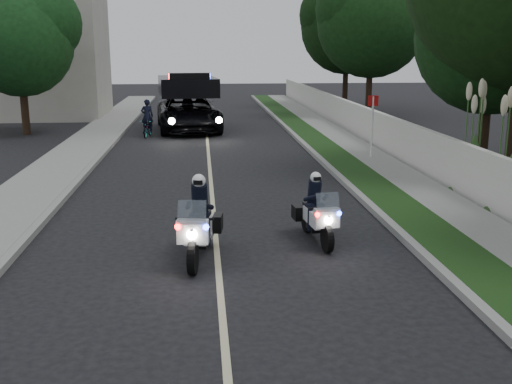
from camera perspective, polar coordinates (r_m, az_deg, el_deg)
ground at (r=12.86m, az=-3.67°, el=-5.44°), size 120.00×120.00×0.00m
curb_right at (r=22.96m, az=5.93°, el=3.07°), size 0.20×60.00×0.15m
grass_verge at (r=23.10m, az=7.64°, el=3.09°), size 1.20×60.00×0.16m
sidewalk_right at (r=23.42m, az=10.75°, el=3.12°), size 1.40×60.00×0.16m
property_wall at (r=23.61m, az=13.16°, el=4.73°), size 0.22×60.00×1.50m
curb_left at (r=22.86m, az=-14.70°, el=2.66°), size 0.20×60.00×0.15m
sidewalk_left at (r=23.07m, az=-17.40°, el=2.59°), size 2.00×60.00×0.16m
building_far at (r=39.40m, az=-19.85°, el=11.62°), size 8.00×6.00×7.00m
lane_marking at (r=22.56m, az=-4.36°, el=2.74°), size 0.12×50.00×0.01m
police_moto_left at (r=12.41m, az=-5.27°, el=-6.18°), size 0.97×2.08×1.71m
police_moto_right at (r=13.51m, az=5.59°, el=-4.54°), size 0.82×1.85×1.52m
police_suv at (r=31.43m, az=-6.24°, el=5.68°), size 3.57×6.68×3.13m
bicycle at (r=29.50m, az=-9.98°, el=5.06°), size 0.72×1.57×0.79m
cyclist at (r=29.50m, az=-9.98°, el=5.06°), size 0.59×0.43×1.56m
sign_post at (r=23.29m, az=10.59°, el=2.87°), size 0.40×0.40×2.49m
pampas_mid at (r=17.10m, az=22.47°, el=-1.69°), size 1.46×1.46×3.83m
pampas_far at (r=19.15m, az=19.28°, el=0.10°), size 1.34×1.34×3.80m
tree_right_b at (r=23.14m, az=20.13°, el=2.21°), size 5.85×5.85×8.55m
tree_right_c at (r=22.12m, az=22.36°, el=1.54°), size 8.80×8.80×12.46m
tree_right_d at (r=37.97m, az=10.32°, el=6.85°), size 7.94×7.94×10.70m
tree_right_e at (r=43.78m, az=8.21°, el=7.76°), size 8.31×8.31×10.56m
tree_left_near at (r=31.81m, az=-20.47°, el=5.01°), size 6.56×6.56×8.41m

